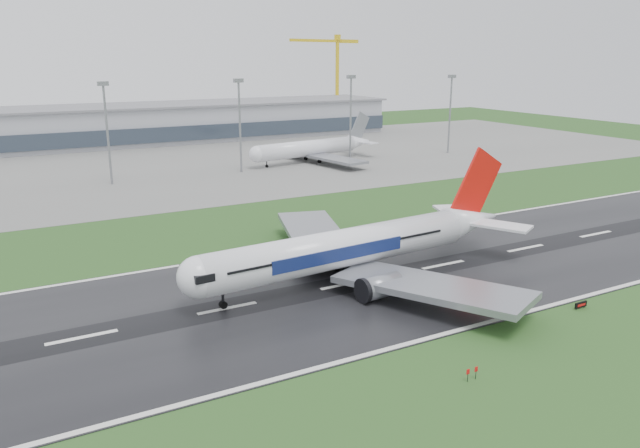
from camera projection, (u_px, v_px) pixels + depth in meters
ground at (345, 285)px, 98.11m from camera, size 520.00×520.00×0.00m
runway at (345, 285)px, 98.10m from camera, size 400.00×45.00×0.10m
apron at (153, 166)px, 203.92m from camera, size 400.00×130.00×0.08m
terminal at (116, 126)px, 252.72m from camera, size 240.00×36.00×15.00m
main_airliner at (362, 222)px, 99.42m from camera, size 67.24×64.48×18.58m
parked_airliner at (311, 139)px, 209.66m from camera, size 59.95×57.01×15.35m
tower_crane at (337, 81)px, 314.10m from camera, size 45.44×14.22×45.61m
runway_sign at (581, 305)px, 88.84m from camera, size 2.31×0.54×1.04m
floodmast_2 at (108, 136)px, 170.88m from camera, size 0.64×0.64×27.55m
floodmast_3 at (240, 128)px, 189.07m from camera, size 0.64×0.64×27.65m
floodmast_4 at (351, 121)px, 207.46m from camera, size 0.64×0.64×28.13m
floodmast_5 at (450, 116)px, 227.48m from camera, size 0.64×0.64×27.61m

